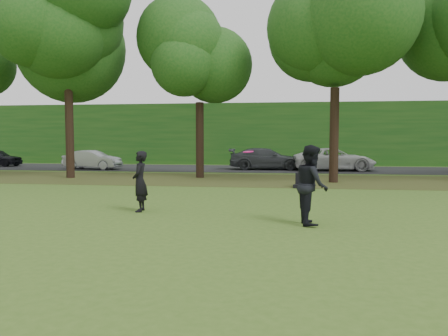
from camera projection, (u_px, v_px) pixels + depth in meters
The scene contains 10 objects.
ground at pixel (211, 235), 9.86m from camera, with size 120.00×120.00×0.00m, color #3A5A1C.
leaf_litter at pixel (253, 180), 22.70m from camera, with size 60.00×7.00×0.01m, color #423917.
street at pixel (262, 169), 30.60m from camera, with size 70.00×7.00×0.02m, color black.
far_hedge at pixel (266, 134), 36.35m from camera, with size 70.00×3.00×5.00m, color #174A15.
player_left at pixel (140, 181), 12.96m from camera, with size 0.66×0.43×1.81m, color black.
player_right at pixel (312, 185), 11.04m from camera, with size 0.98×0.77×2.02m, color black.
parked_cars at pixel (255, 159), 29.70m from camera, with size 38.45×3.52×1.48m.
frisbee at pixel (248, 152), 11.39m from camera, with size 0.38×0.38×0.05m.
seated_person at pixel (301, 180), 19.29m from camera, with size 0.61×0.82×0.83m.
tree_line at pixel (247, 26), 22.13m from camera, with size 55.30×7.90×12.31m.
Camera 1 is at (1.66, -9.59, 2.20)m, focal length 35.00 mm.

